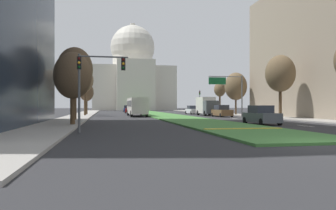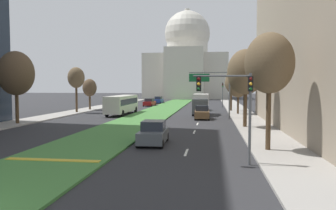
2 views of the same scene
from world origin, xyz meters
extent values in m
plane|color=#2B2B2D|center=(0.00, 55.17, 0.00)|extent=(260.00, 260.00, 0.00)
cube|color=#427A38|center=(0.00, 49.65, 0.07)|extent=(6.39, 99.30, 0.14)
cube|color=gold|center=(0.00, 8.71, 0.16)|extent=(5.75, 0.50, 0.04)
cube|color=silver|center=(7.52, 12.71, 0.00)|extent=(0.16, 2.40, 0.01)
cube|color=silver|center=(7.52, 22.48, 0.00)|extent=(0.16, 2.40, 0.01)
cube|color=silver|center=(7.52, 29.29, 0.00)|extent=(0.16, 2.40, 0.01)
cube|color=silver|center=(7.52, 45.35, 0.00)|extent=(0.16, 2.40, 0.01)
cube|color=silver|center=(7.52, 45.46, 0.00)|extent=(0.16, 2.40, 0.01)
cube|color=silver|center=(7.52, 67.50, 0.00)|extent=(0.16, 2.40, 0.01)
cube|color=silver|center=(7.52, 77.54, 0.00)|extent=(0.16, 2.40, 0.01)
cube|color=silver|center=(7.52, 80.53, 0.00)|extent=(0.16, 2.40, 0.01)
cube|color=#9E9991|center=(-13.84, 44.13, 0.07)|extent=(4.00, 99.30, 0.15)
cube|color=#9E9991|center=(13.84, 44.13, 0.07)|extent=(4.00, 99.30, 0.15)
cube|color=beige|center=(0.00, 110.33, 7.73)|extent=(28.70, 24.11, 15.46)
cube|color=beige|center=(0.00, 96.28, 8.50)|extent=(12.63, 4.00, 17.01)
cylinder|color=beige|center=(0.00, 110.33, 17.98)|extent=(14.77, 14.77, 5.03)
sphere|color=beige|center=(0.00, 110.33, 23.37)|extent=(16.42, 16.42, 16.42)
cylinder|color=beige|center=(0.00, 110.33, 30.76)|extent=(1.80, 1.80, 3.00)
cylinder|color=#515456|center=(-11.34, 9.02, 2.60)|extent=(0.16, 0.16, 5.20)
cube|color=black|center=(-11.34, 9.02, 4.60)|extent=(0.28, 0.24, 0.84)
sphere|color=#510F0F|center=(-11.34, 8.88, 4.88)|extent=(0.18, 0.18, 0.18)
sphere|color=#F2A51E|center=(-11.34, 8.88, 4.60)|extent=(0.18, 0.18, 0.18)
sphere|color=#0F4219|center=(-11.34, 8.88, 4.32)|extent=(0.18, 0.18, 0.18)
cylinder|color=#515456|center=(-9.74, 9.02, 5.05)|extent=(3.20, 0.10, 0.10)
cube|color=black|center=(-8.46, 9.02, 4.60)|extent=(0.28, 0.24, 0.84)
sphere|color=#510F0F|center=(-8.46, 8.88, 4.88)|extent=(0.18, 0.18, 0.18)
sphere|color=#F2A51E|center=(-8.46, 8.88, 4.60)|extent=(0.18, 0.18, 0.18)
sphere|color=#0F4219|center=(-8.46, 8.88, 4.32)|extent=(0.18, 0.18, 0.18)
cylinder|color=#515456|center=(11.34, 59.37, 2.60)|extent=(0.16, 0.16, 5.20)
cube|color=black|center=(11.34, 59.37, 4.60)|extent=(0.28, 0.24, 0.84)
sphere|color=#510F0F|center=(11.34, 59.23, 4.88)|extent=(0.18, 0.18, 0.18)
sphere|color=#4C380F|center=(11.34, 59.23, 4.60)|extent=(0.18, 0.18, 0.18)
sphere|color=#1ED838|center=(11.34, 59.23, 4.32)|extent=(0.18, 0.18, 0.18)
cylinder|color=#515456|center=(11.54, 35.90, 3.25)|extent=(0.20, 0.20, 6.50)
cylinder|color=#515456|center=(8.80, 35.90, 6.30)|extent=(5.49, 0.12, 0.12)
cube|color=#146033|center=(7.43, 35.85, 5.60)|extent=(2.80, 0.08, 1.10)
cylinder|color=#4C3823|center=(-12.50, 16.56, 1.70)|extent=(0.42, 0.42, 3.40)
ellipsoid|color=brown|center=(-12.50, 16.56, 4.43)|extent=(3.28, 3.28, 4.11)
cylinder|color=#4C3823|center=(-13.16, 25.81, 2.33)|extent=(0.39, 0.39, 4.66)
ellipsoid|color=brown|center=(-13.16, 25.81, 5.93)|extent=(4.07, 4.07, 5.09)
cylinder|color=#4C3823|center=(12.69, 26.20, 2.38)|extent=(0.40, 0.40, 4.75)
ellipsoid|color=brown|center=(12.69, 26.20, 5.95)|extent=(3.85, 3.85, 4.81)
cylinder|color=#4C3823|center=(-13.06, 42.23, 2.49)|extent=(0.36, 0.36, 4.98)
ellipsoid|color=brown|center=(-13.06, 42.23, 5.84)|extent=(2.75, 2.75, 3.44)
cylinder|color=#4C3823|center=(13.20, 42.51, 1.97)|extent=(0.31, 0.31, 3.94)
ellipsoid|color=brown|center=(13.20, 42.51, 5.18)|extent=(3.96, 3.96, 4.95)
cylinder|color=#4C3823|center=(-13.17, 48.40, 1.67)|extent=(0.36, 0.36, 3.34)
ellipsoid|color=brown|center=(-13.17, 48.40, 4.14)|extent=(2.57, 2.57, 3.21)
cylinder|color=#4C3823|center=(12.50, 49.03, 2.10)|extent=(0.35, 0.35, 4.20)
ellipsoid|color=brown|center=(12.50, 49.03, 4.92)|extent=(2.28, 2.28, 2.85)
cube|color=#4C5156|center=(4.75, 15.46, 0.65)|extent=(2.03, 4.28, 0.87)
cube|color=#282D38|center=(4.74, 15.63, 1.44)|extent=(1.74, 2.07, 0.71)
cylinder|color=black|center=(5.67, 13.82, 0.32)|extent=(0.24, 0.65, 0.64)
cylinder|color=black|center=(3.91, 13.78, 0.32)|extent=(0.24, 0.65, 0.64)
cylinder|color=black|center=(5.59, 17.15, 0.32)|extent=(0.24, 0.65, 0.64)
cylinder|color=black|center=(3.83, 17.10, 0.32)|extent=(0.24, 0.65, 0.64)
cube|color=brown|center=(7.87, 34.98, 0.66)|extent=(2.03, 4.56, 0.89)
cube|color=#282D38|center=(7.87, 35.16, 1.47)|extent=(1.74, 2.21, 0.73)
cylinder|color=black|center=(8.79, 33.20, 0.32)|extent=(0.24, 0.65, 0.64)
cylinder|color=black|center=(7.05, 33.15, 0.32)|extent=(0.24, 0.65, 0.64)
cylinder|color=black|center=(8.70, 36.81, 0.32)|extent=(0.24, 0.65, 0.64)
cylinder|color=black|center=(6.95, 36.77, 0.32)|extent=(0.24, 0.65, 0.64)
cube|color=silver|center=(7.45, 50.99, 0.63)|extent=(1.96, 4.72, 0.82)
cube|color=#282D38|center=(7.45, 51.18, 1.38)|extent=(1.67, 2.28, 0.67)
cylinder|color=black|center=(8.34, 49.12, 0.32)|extent=(0.24, 0.65, 0.64)
cylinder|color=black|center=(6.66, 49.08, 0.32)|extent=(0.24, 0.65, 0.64)
cylinder|color=black|center=(8.24, 52.90, 0.32)|extent=(0.24, 0.65, 0.64)
cylinder|color=black|center=(6.57, 52.85, 0.32)|extent=(0.24, 0.65, 0.64)
cube|color=maroon|center=(-4.52, 61.61, 0.63)|extent=(2.19, 4.73, 0.82)
cube|color=#282D38|center=(-4.53, 61.43, 1.37)|extent=(1.81, 2.31, 0.67)
cylinder|color=black|center=(-5.28, 63.52, 0.32)|extent=(0.26, 0.65, 0.64)
cylinder|color=black|center=(-3.53, 63.42, 0.32)|extent=(0.26, 0.65, 0.64)
cylinder|color=black|center=(-5.51, 59.81, 0.32)|extent=(0.26, 0.65, 0.64)
cylinder|color=black|center=(-3.76, 59.71, 0.32)|extent=(0.26, 0.65, 0.64)
cube|color=navy|center=(-4.36, 72.84, 0.64)|extent=(1.92, 4.46, 0.84)
cube|color=#282D38|center=(-4.37, 72.67, 1.41)|extent=(1.62, 2.16, 0.69)
cylinder|color=black|center=(-5.10, 74.62, 0.32)|extent=(0.24, 0.65, 0.64)
cylinder|color=black|center=(-3.50, 74.56, 0.32)|extent=(0.24, 0.65, 0.64)
cylinder|color=black|center=(-5.23, 71.13, 0.32)|extent=(0.24, 0.65, 0.64)
cylinder|color=black|center=(-3.63, 71.07, 0.32)|extent=(0.24, 0.65, 0.64)
cube|color=#4C5156|center=(7.48, 39.04, 1.45)|extent=(2.30, 2.00, 2.20)
cube|color=beige|center=(7.48, 42.24, 1.80)|extent=(2.30, 4.40, 2.80)
cylinder|color=black|center=(8.53, 39.04, 0.45)|extent=(0.30, 0.90, 0.90)
cylinder|color=black|center=(6.43, 39.04, 0.45)|extent=(0.30, 0.90, 0.90)
cylinder|color=black|center=(8.53, 43.34, 0.45)|extent=(0.30, 0.90, 0.90)
cylinder|color=black|center=(6.43, 43.34, 0.45)|extent=(0.30, 0.90, 0.90)
cube|color=beige|center=(-4.75, 40.19, 1.70)|extent=(2.50, 11.00, 2.50)
cube|color=#232833|center=(-4.75, 40.19, 2.05)|extent=(2.52, 10.12, 0.90)
cylinder|color=black|center=(-5.90, 44.49, 0.50)|extent=(0.32, 1.00, 1.00)
cylinder|color=black|center=(-3.60, 44.49, 0.50)|extent=(0.32, 1.00, 1.00)
cylinder|color=black|center=(-5.90, 36.29, 0.50)|extent=(0.32, 1.00, 1.00)
cylinder|color=black|center=(-3.60, 36.29, 0.50)|extent=(0.32, 1.00, 1.00)
camera|label=1|loc=(-9.56, -13.37, 1.83)|focal=35.31mm
camera|label=2|loc=(9.24, -8.99, 4.50)|focal=34.80mm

